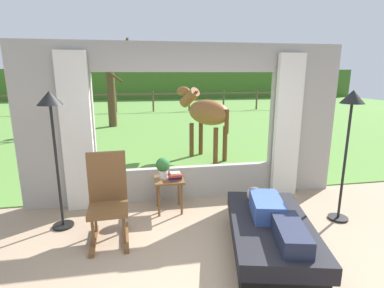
{
  "coord_description": "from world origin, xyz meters",
  "views": [
    {
      "loc": [
        -0.75,
        -2.47,
        2.08
      ],
      "look_at": [
        0.0,
        1.8,
        1.05
      ],
      "focal_mm": 27.87,
      "sensor_mm": 36.0,
      "label": 1
    }
  ],
  "objects_px": {
    "book_stack": "(175,176)",
    "horse": "(206,113)",
    "pasture_tree": "(111,85)",
    "potted_plant": "(163,166)",
    "rocking_chair": "(108,198)",
    "recliner_sofa": "(270,236)",
    "reclining_person": "(273,215)",
    "floor_lamp_left": "(52,119)",
    "floor_lamp_right": "(350,117)",
    "side_table": "(169,184)"
  },
  "relations": [
    {
      "from": "pasture_tree",
      "to": "potted_plant",
      "type": "bearing_deg",
      "value": -80.01
    },
    {
      "from": "potted_plant",
      "to": "horse",
      "type": "distance_m",
      "value": 2.98
    },
    {
      "from": "recliner_sofa",
      "to": "reclining_person",
      "type": "xyz_separation_m",
      "value": [
        -0.0,
        -0.05,
        0.3
      ]
    },
    {
      "from": "rocking_chair",
      "to": "floor_lamp_left",
      "type": "relative_size",
      "value": 0.6
    },
    {
      "from": "potted_plant",
      "to": "pasture_tree",
      "type": "relative_size",
      "value": 0.09
    },
    {
      "from": "book_stack",
      "to": "pasture_tree",
      "type": "distance_m",
      "value": 8.1
    },
    {
      "from": "potted_plant",
      "to": "floor_lamp_right",
      "type": "bearing_deg",
      "value": -17.32
    },
    {
      "from": "horse",
      "to": "potted_plant",
      "type": "bearing_deg",
      "value": -146.79
    },
    {
      "from": "horse",
      "to": "pasture_tree",
      "type": "relative_size",
      "value": 0.51
    },
    {
      "from": "book_stack",
      "to": "floor_lamp_right",
      "type": "height_order",
      "value": "floor_lamp_right"
    },
    {
      "from": "recliner_sofa",
      "to": "horse",
      "type": "distance_m",
      "value": 4.18
    },
    {
      "from": "potted_plant",
      "to": "floor_lamp_right",
      "type": "xyz_separation_m",
      "value": [
        2.49,
        -0.78,
        0.81
      ]
    },
    {
      "from": "rocking_chair",
      "to": "pasture_tree",
      "type": "xyz_separation_m",
      "value": [
        -0.61,
        8.47,
        1.09
      ]
    },
    {
      "from": "potted_plant",
      "to": "floor_lamp_right",
      "type": "height_order",
      "value": "floor_lamp_right"
    },
    {
      "from": "reclining_person",
      "to": "book_stack",
      "type": "relative_size",
      "value": 6.68
    },
    {
      "from": "floor_lamp_left",
      "to": "floor_lamp_right",
      "type": "height_order",
      "value": "floor_lamp_left"
    },
    {
      "from": "recliner_sofa",
      "to": "horse",
      "type": "relative_size",
      "value": 1.08
    },
    {
      "from": "rocking_chair",
      "to": "side_table",
      "type": "relative_size",
      "value": 2.15
    },
    {
      "from": "rocking_chair",
      "to": "potted_plant",
      "type": "relative_size",
      "value": 3.5
    },
    {
      "from": "recliner_sofa",
      "to": "reclining_person",
      "type": "relative_size",
      "value": 1.3
    },
    {
      "from": "floor_lamp_right",
      "to": "recliner_sofa",
      "type": "bearing_deg",
      "value": -155.18
    },
    {
      "from": "potted_plant",
      "to": "floor_lamp_left",
      "type": "height_order",
      "value": "floor_lamp_left"
    },
    {
      "from": "rocking_chair",
      "to": "book_stack",
      "type": "bearing_deg",
      "value": 29.16
    },
    {
      "from": "side_table",
      "to": "floor_lamp_right",
      "type": "height_order",
      "value": "floor_lamp_right"
    },
    {
      "from": "recliner_sofa",
      "to": "potted_plant",
      "type": "xyz_separation_m",
      "value": [
        -1.13,
        1.4,
        0.48
      ]
    },
    {
      "from": "potted_plant",
      "to": "floor_lamp_left",
      "type": "relative_size",
      "value": 0.17
    },
    {
      "from": "rocking_chair",
      "to": "recliner_sofa",
      "type": "bearing_deg",
      "value": -23.26
    },
    {
      "from": "reclining_person",
      "to": "horse",
      "type": "distance_m",
      "value": 4.17
    },
    {
      "from": "reclining_person",
      "to": "floor_lamp_left",
      "type": "xyz_separation_m",
      "value": [
        -2.56,
        1.14,
        0.99
      ]
    },
    {
      "from": "book_stack",
      "to": "horse",
      "type": "relative_size",
      "value": 0.12
    },
    {
      "from": "recliner_sofa",
      "to": "rocking_chair",
      "type": "distance_m",
      "value": 2.04
    },
    {
      "from": "rocking_chair",
      "to": "side_table",
      "type": "height_order",
      "value": "rocking_chair"
    },
    {
      "from": "recliner_sofa",
      "to": "book_stack",
      "type": "height_order",
      "value": "book_stack"
    },
    {
      "from": "rocking_chair",
      "to": "book_stack",
      "type": "distance_m",
      "value": 1.09
    },
    {
      "from": "recliner_sofa",
      "to": "reclining_person",
      "type": "bearing_deg",
      "value": -76.69
    },
    {
      "from": "floor_lamp_right",
      "to": "pasture_tree",
      "type": "relative_size",
      "value": 0.55
    },
    {
      "from": "floor_lamp_left",
      "to": "reclining_person",
      "type": "bearing_deg",
      "value": -24.01
    },
    {
      "from": "reclining_person",
      "to": "rocking_chair",
      "type": "height_order",
      "value": "rocking_chair"
    },
    {
      "from": "potted_plant",
      "to": "side_table",
      "type": "bearing_deg",
      "value": -36.87
    },
    {
      "from": "reclining_person",
      "to": "pasture_tree",
      "type": "distance_m",
      "value": 9.61
    },
    {
      "from": "potted_plant",
      "to": "horse",
      "type": "xyz_separation_m",
      "value": [
        1.25,
        2.67,
        0.45
      ]
    },
    {
      "from": "floor_lamp_right",
      "to": "horse",
      "type": "relative_size",
      "value": 1.08
    },
    {
      "from": "rocking_chair",
      "to": "pasture_tree",
      "type": "relative_size",
      "value": 0.33
    },
    {
      "from": "recliner_sofa",
      "to": "pasture_tree",
      "type": "distance_m",
      "value": 9.61
    },
    {
      "from": "rocking_chair",
      "to": "potted_plant",
      "type": "distance_m",
      "value": 1.04
    },
    {
      "from": "recliner_sofa",
      "to": "floor_lamp_right",
      "type": "xyz_separation_m",
      "value": [
        1.36,
        0.63,
        1.29
      ]
    },
    {
      "from": "floor_lamp_right",
      "to": "side_table",
      "type": "bearing_deg",
      "value": 163.44
    },
    {
      "from": "floor_lamp_left",
      "to": "book_stack",
      "type": "bearing_deg",
      "value": 6.74
    },
    {
      "from": "rocking_chair",
      "to": "floor_lamp_left",
      "type": "bearing_deg",
      "value": 146.96
    },
    {
      "from": "book_stack",
      "to": "floor_lamp_right",
      "type": "distance_m",
      "value": 2.58
    }
  ]
}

